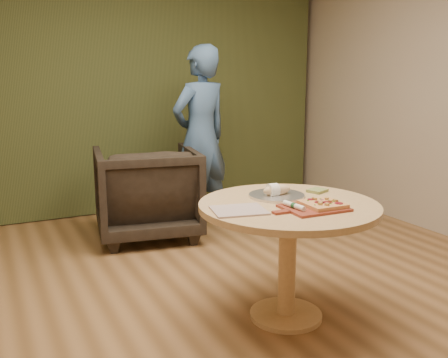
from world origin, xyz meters
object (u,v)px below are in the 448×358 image
serving_tray (277,195)px  armchair (147,188)px  flatbread_pizza (323,204)px  bread_roll (276,190)px  pedestal_table (288,225)px  pizza_paddle (312,208)px  cutlery_roll (294,206)px  person_standing (201,137)px

serving_tray → armchair: (-0.30, 1.79, -0.28)m
flatbread_pizza → serving_tray: bearing=103.3°
bread_roll → flatbread_pizza: bearing=-75.4°
pedestal_table → bread_roll: bearing=85.8°
pizza_paddle → cutlery_roll: 0.12m
bread_roll → armchair: 1.84m
pizza_paddle → bread_roll: (-0.03, 0.35, 0.04)m
pizza_paddle → pedestal_table: bearing=105.0°
pedestal_table → serving_tray: bearing=82.8°
pizza_paddle → cutlery_roll: (-0.11, 0.02, 0.02)m
pedestal_table → cutlery_roll: 0.24m
serving_tray → bread_roll: bearing=180.0°
cutlery_roll → pedestal_table: bearing=59.2°
flatbread_pizza → pizza_paddle: bearing=170.2°
flatbread_pizza → armchair: 2.21m
bread_roll → pedestal_table: bearing=-94.2°
pedestal_table → pizza_paddle: (0.04, -0.18, 0.15)m
flatbread_pizza → cutlery_roll: 0.18m
cutlery_roll → pizza_paddle: bearing=-18.9°
cutlery_roll → person_standing: 2.31m
pedestal_table → pizza_paddle: pizza_paddle is taller
bread_roll → person_standing: person_standing is taller
cutlery_roll → person_standing: size_ratio=0.11×
pedestal_table → person_standing: (0.35, 2.11, 0.29)m
pizza_paddle → armchair: armchair is taller
bread_roll → person_standing: size_ratio=0.11×
cutlery_roll → armchair: 2.15m
pedestal_table → serving_tray: 0.23m
pizza_paddle → bread_roll: bread_roll is taller
flatbread_pizza → pedestal_table: bearing=119.2°
person_standing → pizza_paddle: bearing=66.8°
pedestal_table → cutlery_roll: cutlery_roll is taller
pedestal_table → pizza_paddle: bearing=-76.9°
serving_tray → person_standing: person_standing is taller
armchair → person_standing: person_standing is taller
bread_roll → armchair: armchair is taller
bread_roll → armchair: bearing=99.3°
serving_tray → person_standing: (0.32, 1.94, 0.14)m
serving_tray → bread_roll: bread_roll is taller
flatbread_pizza → serving_tray: flatbread_pizza is taller
bread_roll → person_standing: bearing=80.2°
pedestal_table → armchair: bearing=98.1°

